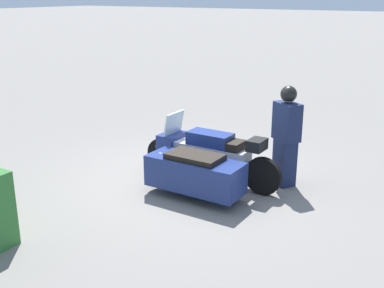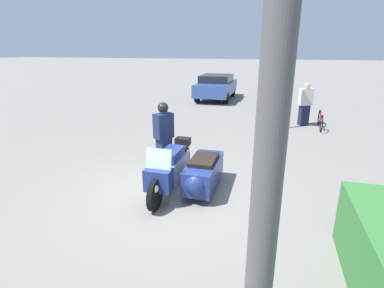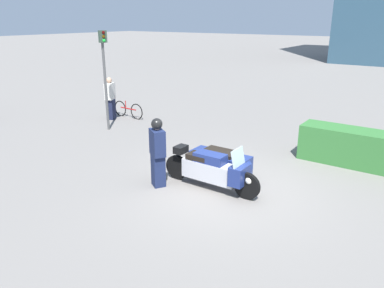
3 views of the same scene
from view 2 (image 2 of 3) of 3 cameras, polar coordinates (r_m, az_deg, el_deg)
The scene contains 8 objects.
ground_plane at distance 6.43m, azimuth -3.07°, elevation -9.64°, with size 160.00×160.00×0.00m, color slate.
police_motorcycle at distance 6.43m, azimuth -0.77°, elevation -5.14°, with size 2.59×1.25×1.15m.
officer_rider at distance 7.59m, azimuth -5.41°, elevation 1.96°, with size 0.54×0.49×1.70m.
traffic_light_near at distance 1.01m, azimuth 13.42°, elevation -15.95°, with size 0.23×0.26×3.71m.
traffic_light_far at distance 11.43m, azimuth 16.17°, elevation 13.80°, with size 0.22×0.29×3.50m.
parked_car_background at distance 18.24m, azimuth 4.64°, elevation 10.91°, with size 4.28×1.91×1.44m.
pedestrian_bystander at distance 12.69m, azimuth 20.72°, elevation 7.08°, with size 0.46×0.55×1.69m.
bicycle_parked at distance 12.49m, azimuth 23.25°, elevation 4.12°, with size 1.60×0.10×0.69m.
Camera 2 is at (5.41, 1.83, 2.97)m, focal length 28.00 mm.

